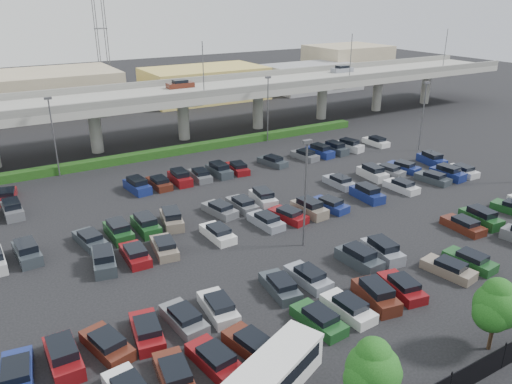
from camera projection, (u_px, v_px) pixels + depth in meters
ground at (260, 215)px, 53.53m from camera, size 280.00×280.00×0.00m
overpass at (150, 100)px, 76.39m from camera, size 150.00×13.00×15.80m
hedge at (172, 151)px, 73.28m from camera, size 66.00×1.60×1.10m
fence at (493, 363)px, 30.83m from camera, size 70.00×0.10×2.00m
tree_row at (487, 312)px, 31.39m from camera, size 65.07×3.66×5.94m
shuttle_bus at (275, 372)px, 29.60m from camera, size 7.63×5.11×2.32m
parked_cars at (275, 224)px, 50.08m from camera, size 62.99×41.66×1.67m
light_poles at (215, 161)px, 50.85m from camera, size 66.90×48.38×10.30m
distant_buildings at (160, 85)px, 107.35m from camera, size 138.00×24.00×9.00m
comm_tower at (100, 25)px, 108.69m from camera, size 2.40×2.40×30.00m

